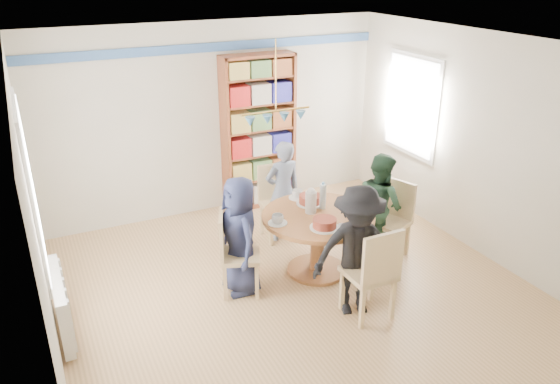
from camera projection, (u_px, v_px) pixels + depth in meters
ground at (295, 290)px, 6.16m from camera, size 5.00×5.00×0.00m
room_shell at (241, 132)px, 6.12m from camera, size 5.00×5.00×5.00m
radiator at (61, 305)px, 5.30m from camera, size 0.12×1.00×0.60m
dining_table at (318, 229)px, 6.31m from camera, size 1.30×1.30×0.75m
chair_left at (233, 250)px, 5.93m from camera, size 0.55×0.55×0.96m
chair_right at (394, 215)px, 6.74m from camera, size 0.55×0.55×0.95m
chair_far at (277, 198)px, 7.18m from camera, size 0.46×0.46×0.98m
chair_near at (374, 271)px, 5.46m from camera, size 0.46×0.46×1.04m
person_left at (240, 236)px, 5.92m from camera, size 0.44×0.66×1.35m
person_right at (379, 205)px, 6.67m from camera, size 0.56×0.69×1.33m
person_far at (283, 191)px, 7.04m from camera, size 0.51×0.35×1.35m
person_near at (357, 251)px, 5.53m from camera, size 1.04×0.79×1.43m
bookshelf at (259, 134)px, 7.90m from camera, size 1.07×0.32×2.24m
tableware at (315, 208)px, 6.22m from camera, size 1.25×1.25×0.33m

